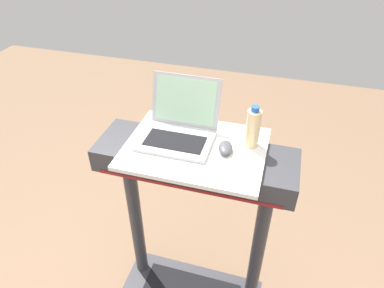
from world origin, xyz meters
name	(u,v)px	position (x,y,z in m)	size (l,w,h in m)	color
desk_board	(195,148)	(0.00, 0.70, 1.16)	(0.61, 0.46, 0.02)	white
laptop	(179,127)	(-0.09, 0.76, 1.22)	(0.32, 0.30, 0.24)	#B7B7BC
computer_mouse	(225,148)	(0.13, 0.71, 1.19)	(0.06, 0.10, 0.03)	#4C4C51
water_bottle	(253,128)	(0.23, 0.78, 1.26)	(0.06, 0.06, 0.19)	beige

